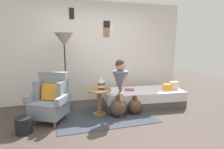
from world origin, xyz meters
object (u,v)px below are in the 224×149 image
armchair (51,99)px  person_child (120,80)px  daybed (143,98)px  vase_striped (101,85)px  magazine_basket (24,125)px  side_table (99,97)px  floor_lamp (64,43)px  demijohn_far (135,106)px  book_on_daybed (129,90)px  demijohn_near (118,107)px

armchair → person_child: 1.46m
daybed → vase_striped: bearing=-168.1°
vase_striped → person_child: (0.36, -0.22, 0.13)m
person_child → magazine_basket: (-1.85, -0.23, -0.65)m
daybed → person_child: bearing=-148.6°
armchair → side_table: bearing=1.2°
person_child → armchair: bearing=171.9°
armchair → side_table: armchair is taller
side_table → floor_lamp: size_ratio=0.32×
demijohn_far → side_table: bearing=166.7°
magazine_basket → floor_lamp: bearing=51.6°
daybed → book_on_daybed: size_ratio=8.91×
daybed → demijohn_far: size_ratio=4.85×
armchair → side_table: size_ratio=1.72×
daybed → person_child: size_ratio=1.61×
daybed → side_table: 1.20m
daybed → book_on_daybed: (-0.35, 0.05, 0.22)m
person_child → floor_lamp: bearing=145.7°
daybed → person_child: (-0.75, -0.46, 0.59)m
demijohn_near → person_child: bearing=-1.0°
armchair → floor_lamp: floor_lamp is taller
demijohn_far → magazine_basket: (-2.20, -0.28, -0.02)m
side_table → armchair: bearing=-178.8°
book_on_daybed → person_child: bearing=-128.5°
armchair → floor_lamp: (0.33, 0.54, 1.11)m
floor_lamp → demijohn_near: size_ratio=3.83×
armchair → daybed: armchair is taller
side_table → vase_striped: size_ratio=2.34×
vase_striped → floor_lamp: size_ratio=0.14×
side_table → person_child: size_ratio=0.46×
side_table → book_on_daybed: bearing=19.5°
armchair → daybed: size_ratio=0.49×
side_table → demijohn_near: (0.36, -0.22, -0.20)m
daybed → floor_lamp: 2.29m
side_table → magazine_basket: side_table is taller
side_table → magazine_basket: (-1.44, -0.46, -0.26)m
person_child → vase_striped: bearing=147.7°
side_table → book_on_daybed: (0.81, 0.29, 0.02)m
armchair → side_table: (1.00, 0.02, -0.04)m
floor_lamp → demijohn_far: (1.43, -0.69, -1.38)m
side_table → magazine_basket: size_ratio=2.01×
book_on_daybed → daybed: bearing=-8.2°
book_on_daybed → magazine_basket: size_ratio=0.79×
demijohn_near → demijohn_far: bearing=6.1°
person_child → side_table: bearing=151.3°
armchair → daybed: (2.16, 0.26, -0.24)m
armchair → book_on_daybed: bearing=9.7°
daybed → book_on_daybed: book_on_daybed is taller
side_table → vase_striped: 0.27m
magazine_basket → person_child: bearing=7.2°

